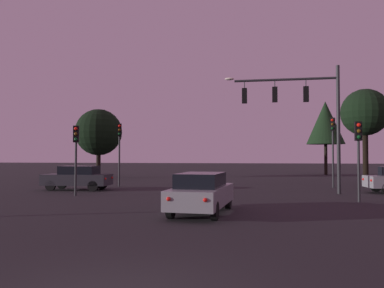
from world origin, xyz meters
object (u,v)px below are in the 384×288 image
Objects in this scene: traffic_light_far_side at (119,142)px; tree_behind_sign at (365,113)px; traffic_light_corner_left at (359,145)px; traffic_signal_mast_arm at (302,106)px; traffic_light_corner_right at (76,146)px; tree_center_horizon at (325,123)px; car_crossing_left at (78,177)px; tree_left_far at (99,132)px; traffic_light_median at (333,138)px; car_nearside_lane at (202,192)px.

traffic_light_far_side is 18.58m from tree_behind_sign.
traffic_signal_mast_arm is at bearing 117.38° from traffic_light_corner_left.
traffic_light_corner_right is at bearing -147.65° from tree_behind_sign.
car_crossing_left is at bearing -129.56° from tree_center_horizon.
tree_left_far is (-23.38, 4.98, -0.97)m from tree_behind_sign.
traffic_light_median is 17.09m from car_crossing_left.
car_nearside_lane is 12.51m from car_crossing_left.
traffic_light_far_side is 0.66× the size of tree_left_far.
traffic_light_corner_left is 0.52× the size of tree_behind_sign.
tree_behind_sign is at bearing 54.76° from traffic_signal_mast_arm.
tree_center_horizon reaches higher than traffic_light_corner_left.
traffic_light_corner_right reaches higher than car_nearside_lane.
traffic_light_median is 0.65× the size of tree_behind_sign.
tree_center_horizon is at bearing 81.17° from traffic_light_median.
traffic_light_corner_right is at bearing -66.35° from car_crossing_left.
tree_behind_sign reaches higher than traffic_light_median.
tree_behind_sign reaches higher than car_crossing_left.
tree_center_horizon reaches higher than traffic_light_median.
tree_left_far is (-3.98, 13.00, 3.66)m from car_crossing_left.
car_nearside_lane is 0.64× the size of tree_behind_sign.
traffic_light_far_side is at bearing 88.49° from traffic_light_corner_right.
traffic_light_median is 15.16m from car_nearside_lane.
tree_behind_sign is 1.08× the size of tree_left_far.
traffic_light_median reaches higher than traffic_light_far_side.
car_crossing_left is at bearing 136.16° from car_nearside_lane.
traffic_light_corner_left is at bearing -62.62° from traffic_signal_mast_arm.
tree_left_far is at bearing 143.75° from traffic_signal_mast_arm.
traffic_light_corner_left is 12.83m from tree_behind_sign.
car_nearside_lane is 1.09× the size of car_crossing_left.
car_crossing_left is (-9.02, 8.66, -0.00)m from car_nearside_lane.
traffic_light_far_side reaches higher than traffic_light_corner_left.
traffic_signal_mast_arm is at bearing -120.46° from traffic_light_median.
traffic_light_far_side is at bearing -164.58° from tree_behind_sign.
car_crossing_left is (-1.64, -3.12, -2.34)m from traffic_light_far_side.
traffic_light_corner_left is (2.07, -4.00, -2.36)m from traffic_signal_mast_arm.
tree_center_horizon reaches higher than car_nearside_lane.
traffic_light_median is at bearing -23.02° from tree_left_far.
traffic_light_corner_right is at bearing -152.52° from traffic_light_median.
car_crossing_left is 14.08m from tree_left_far.
tree_left_far is (-5.61, 9.89, 1.32)m from traffic_light_far_side.
car_crossing_left is (-13.75, -0.01, -4.25)m from traffic_signal_mast_arm.
traffic_light_corner_left is 8.42m from traffic_light_median.
car_crossing_left is at bearing -164.98° from traffic_light_median.
traffic_light_median reaches higher than traffic_light_corner_right.
tree_left_far is at bearing 156.98° from traffic_light_median.
tree_left_far is 0.80× the size of tree_center_horizon.
traffic_light_far_side is at bearing 62.30° from car_crossing_left.
traffic_signal_mast_arm is at bearing 0.03° from car_crossing_left.
tree_left_far is 25.46m from tree_center_horizon.
traffic_light_corner_right is 21.41m from tree_behind_sign.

